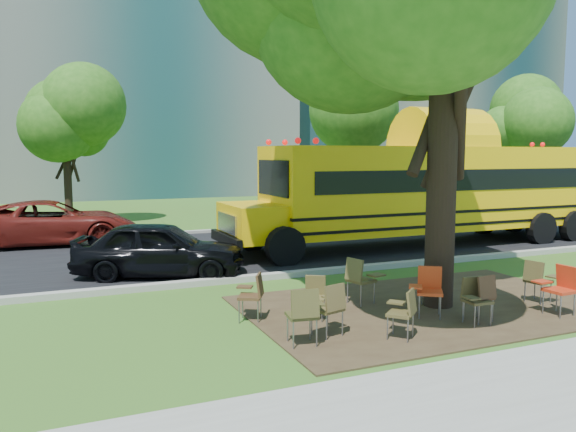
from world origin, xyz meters
name	(u,v)px	position (x,y,z in m)	size (l,w,h in m)	color
ground	(370,306)	(0.00, 0.00, 0.00)	(160.00, 160.00, 0.00)	#3B581B
dirt_patch	(428,306)	(1.00, -0.50, 0.01)	(7.00, 4.50, 0.03)	#382819
asphalt_road	(252,249)	(0.00, 7.00, 0.02)	(80.00, 8.00, 0.04)	black
kerb_near	(306,273)	(0.00, 3.00, 0.07)	(80.00, 0.25, 0.14)	gray
kerb_far	(216,231)	(0.00, 11.10, 0.07)	(80.00, 0.25, 0.14)	gray
building_main	(8,40)	(-8.00, 36.00, 11.00)	(38.00, 16.00, 22.00)	slate
building_right	(381,54)	(24.00, 38.00, 12.50)	(30.00, 16.00, 25.00)	#6E6A5C
bg_tree_2	(65,124)	(-5.00, 16.00, 4.21)	(4.80, 4.80, 6.62)	black
bg_tree_3	(363,110)	(8.00, 14.00, 5.03)	(5.60, 5.60, 7.84)	black
bg_tree_4	(509,127)	(16.00, 13.00, 4.34)	(5.00, 5.00, 6.85)	black
main_tree	(447,5)	(1.20, -0.54, 5.69)	(7.20, 7.20, 9.31)	black
school_bus	(437,189)	(5.89, 5.63, 1.84)	(13.08, 3.07, 3.19)	#EBB507
chair_0	(331,304)	(-1.58, -1.36, 0.56)	(0.61, 0.66, 0.90)	brown
chair_1	(305,310)	(-2.15, -1.61, 0.58)	(0.68, 0.55, 0.94)	#423D1C
chair_2	(404,309)	(-0.56, -1.93, 0.51)	(0.56, 0.71, 0.83)	#493F1F
chair_3	(428,286)	(0.58, -1.04, 0.57)	(0.79, 0.62, 0.93)	red
chair_4	(482,293)	(1.23, -1.70, 0.54)	(0.58, 0.57, 0.87)	#432918
chair_5	(474,296)	(1.02, -1.75, 0.52)	(0.57, 0.49, 0.84)	#473C1F
chair_6	(560,285)	(2.86, -1.91, 0.58)	(0.58, 0.62, 0.94)	#B32D13
chair_7	(538,277)	(3.13, -1.16, 0.54)	(0.61, 0.59, 0.88)	#4A4120
chair_8	(253,292)	(-2.42, -0.01, 0.53)	(0.56, 0.72, 0.86)	#462E19
chair_9	(313,293)	(-1.42, -0.38, 0.49)	(0.67, 0.53, 0.80)	brown
chair_10	(360,276)	(-0.16, 0.13, 0.58)	(0.68, 0.64, 0.95)	brown
chair_11	(437,279)	(1.22, -0.46, 0.53)	(0.58, 0.71, 0.86)	#3F2A16
black_car	(160,249)	(-3.31, 4.24, 0.69)	(1.62, 4.03, 1.37)	black
bg_car_red	(52,223)	(-5.67, 10.41, 0.74)	(2.44, 5.29, 1.47)	#59140F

